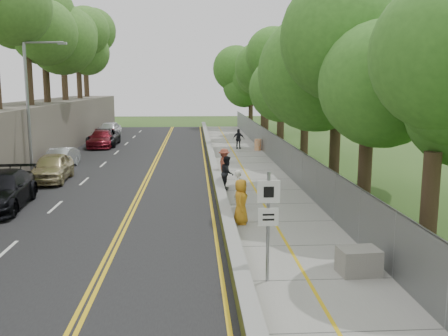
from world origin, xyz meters
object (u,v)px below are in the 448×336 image
concrete_block (359,261)px  construction_barrel (258,145)px  signpost (268,215)px  painter_0 (241,202)px  person_far (239,139)px  streetlight (31,98)px

concrete_block → construction_barrel: bearing=88.9°
signpost → painter_0: signpost is taller
concrete_block → person_far: bearing=92.0°
signpost → painter_0: (-0.20, 5.81, -1.02)m
streetlight → construction_barrel: streetlight is taller
construction_barrel → person_far: bearing=142.3°
construction_barrel → painter_0: bearing=-99.0°
streetlight → person_far: 18.06m
construction_barrel → concrete_block: size_ratio=0.83×
concrete_block → painter_0: size_ratio=0.64×
streetlight → signpost: bearing=-55.9°
signpost → construction_barrel: 27.76m
streetlight → person_far: (13.26, 11.68, -3.75)m
painter_0 → person_far: (1.95, 22.88, -0.05)m
construction_barrel → person_far: (-1.50, 1.16, 0.37)m
streetlight → concrete_block: bearing=-49.4°
construction_barrel → person_far: person_far is taller
painter_0 → construction_barrel: bearing=2.1°
streetlight → concrete_block: (14.23, -16.62, -4.21)m
concrete_block → painter_0: painter_0 is taller
streetlight → construction_barrel: bearing=35.5°
streetlight → concrete_block: 22.28m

